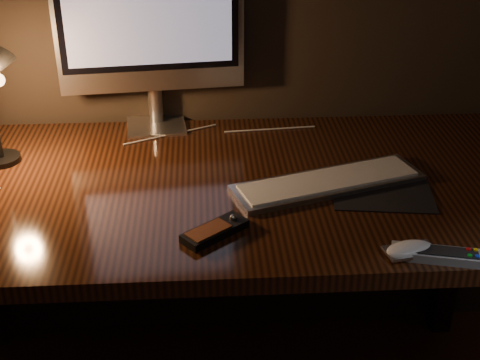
{
  "coord_description": "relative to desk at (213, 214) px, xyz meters",
  "views": [
    {
      "loc": [
        -0.02,
        0.48,
        1.49
      ],
      "look_at": [
        0.06,
        1.73,
        0.82
      ],
      "focal_mm": 50.0,
      "sensor_mm": 36.0,
      "label": 1
    }
  ],
  "objects": [
    {
      "name": "keyboard",
      "position": [
        0.27,
        -0.1,
        0.14
      ],
      "size": [
        0.47,
        0.26,
        0.02
      ],
      "primitive_type": "cube",
      "rotation": [
        0.0,
        0.0,
        0.31
      ],
      "color": "silver",
      "rests_on": "desk"
    },
    {
      "name": "desk",
      "position": [
        0.0,
        0.0,
        0.0
      ],
      "size": [
        1.6,
        0.75,
        0.75
      ],
      "color": "#381B0C",
      "rests_on": "ground"
    },
    {
      "name": "tv_remote",
      "position": [
        0.43,
        -0.41,
        0.14
      ],
      "size": [
        0.18,
        0.09,
        0.02
      ],
      "rotation": [
        0.0,
        0.0,
        -0.24
      ],
      "color": "gray",
      "rests_on": "desk"
    },
    {
      "name": "media_remote",
      "position": [
        -0.0,
        -0.29,
        0.14
      ],
      "size": [
        0.15,
        0.13,
        0.03
      ],
      "rotation": [
        0.0,
        0.0,
        0.68
      ],
      "color": "black",
      "rests_on": "desk"
    },
    {
      "name": "mouse",
      "position": [
        0.38,
        -0.39,
        0.14
      ],
      "size": [
        0.11,
        0.07,
        0.02
      ],
      "primitive_type": "ellipsoid",
      "rotation": [
        0.0,
        0.0,
        0.2
      ],
      "color": "white",
      "rests_on": "desk"
    },
    {
      "name": "monitor",
      "position": [
        -0.15,
        0.26,
        0.43
      ],
      "size": [
        0.49,
        0.16,
        0.51
      ],
      "rotation": [
        0.0,
        0.0,
        0.1
      ],
      "color": "silver",
      "rests_on": "desk"
    },
    {
      "name": "mousepad",
      "position": [
        0.38,
        -0.14,
        0.13
      ],
      "size": [
        0.25,
        0.21,
        0.0
      ],
      "primitive_type": "cube",
      "rotation": [
        0.0,
        0.0,
        -0.14
      ],
      "color": "black",
      "rests_on": "desk"
    },
    {
      "name": "cable",
      "position": [
        0.03,
        0.2,
        0.13
      ],
      "size": [
        0.51,
        0.12,
        0.0
      ],
      "primitive_type": "cylinder",
      "rotation": [
        0.0,
        1.57,
        0.23
      ],
      "color": "white",
      "rests_on": "desk"
    }
  ]
}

